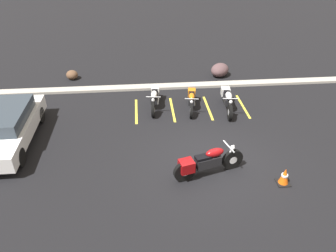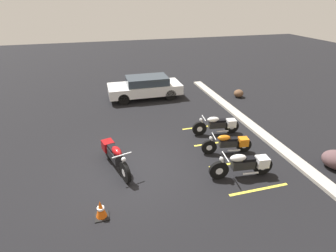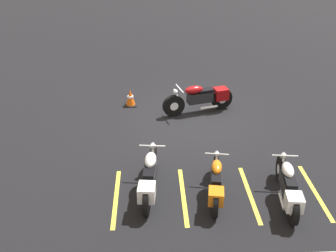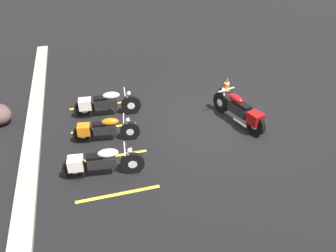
{
  "view_description": "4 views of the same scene",
  "coord_description": "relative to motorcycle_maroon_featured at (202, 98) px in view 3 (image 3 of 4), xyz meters",
  "views": [
    {
      "loc": [
        -2.22,
        -8.43,
        6.92
      ],
      "look_at": [
        -1.34,
        1.36,
        0.69
      ],
      "focal_mm": 35.0,
      "sensor_mm": 36.0,
      "label": 1
    },
    {
      "loc": [
        7.75,
        -0.82,
        5.58
      ],
      "look_at": [
        -1.12,
        1.63,
        0.98
      ],
      "focal_mm": 28.0,
      "sensor_mm": 36.0,
      "label": 2
    },
    {
      "loc": [
        1.32,
        10.92,
        5.78
      ],
      "look_at": [
        0.86,
        1.39,
        0.56
      ],
      "focal_mm": 42.0,
      "sensor_mm": 36.0,
      "label": 3
    },
    {
      "loc": [
        -8.47,
        4.17,
        5.83
      ],
      "look_at": [
        -1.1,
        2.09,
        0.86
      ],
      "focal_mm": 35.0,
      "sensor_mm": 36.0,
      "label": 4
    }
  ],
  "objects": [
    {
      "name": "traffic_cone",
      "position": [
        2.33,
        -0.6,
        -0.24
      ],
      "size": [
        0.4,
        0.4,
        0.57
      ],
      "color": "black",
      "rests_on": "ground"
    },
    {
      "name": "parked_bike_2",
      "position": [
        1.72,
        4.19,
        -0.03
      ],
      "size": [
        0.66,
        2.24,
        0.88
      ],
      "rotation": [
        0.0,
        0.0,
        -1.68
      ],
      "color": "black",
      "rests_on": "ground"
    },
    {
      "name": "parked_bike_1",
      "position": [
        0.22,
        4.4,
        -0.08
      ],
      "size": [
        0.66,
        1.99,
        0.79
      ],
      "rotation": [
        0.0,
        0.0,
        -1.73
      ],
      "color": "black",
      "rests_on": "ground"
    },
    {
      "name": "stall_line_0",
      "position": [
        -2.16,
        4.32,
        -0.5
      ],
      "size": [
        0.1,
        2.1,
        0.0
      ],
      "primitive_type": "cube",
      "color": "gold",
      "rests_on": "ground"
    },
    {
      "name": "stall_line_3",
      "position": [
        2.5,
        4.32,
        -0.5
      ],
      "size": [
        0.1,
        2.1,
        0.0
      ],
      "primitive_type": "cube",
      "color": "gold",
      "rests_on": "ground"
    },
    {
      "name": "stall_line_1",
      "position": [
        -0.6,
        4.32,
        -0.5
      ],
      "size": [
        0.1,
        2.1,
        0.0
      ],
      "primitive_type": "cube",
      "color": "gold",
      "rests_on": "ground"
    },
    {
      "name": "stall_line_2",
      "position": [
        0.95,
        4.32,
        -0.5
      ],
      "size": [
        0.1,
        2.1,
        0.0
      ],
      "primitive_type": "cube",
      "color": "gold",
      "rests_on": "ground"
    },
    {
      "name": "motorcycle_maroon_featured",
      "position": [
        0.0,
        0.0,
        0.0
      ],
      "size": [
        2.34,
        0.96,
        0.94
      ],
      "rotation": [
        0.0,
        0.0,
        0.27
      ],
      "color": "black",
      "rests_on": "ground"
    },
    {
      "name": "ground",
      "position": [
        0.33,
        0.56,
        -0.5
      ],
      "size": [
        60.0,
        60.0,
        0.0
      ],
      "primitive_type": "plane",
      "color": "black"
    },
    {
      "name": "parked_bike_0",
      "position": [
        -1.34,
        4.66,
        -0.06
      ],
      "size": [
        0.65,
        2.12,
        0.83
      ],
      "rotation": [
        0.0,
        0.0,
        -1.69
      ],
      "color": "black",
      "rests_on": "ground"
    }
  ]
}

